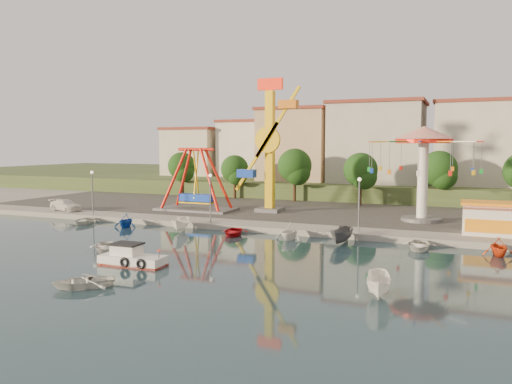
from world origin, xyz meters
The scene contains 34 objects.
ground centered at (0.00, 0.00, 0.00)m, with size 200.00×200.00×0.00m, color #122733.
quay_deck centered at (0.00, 62.00, 0.30)m, with size 200.00×100.00×0.60m, color #9E998E.
asphalt_pad centered at (0.00, 30.00, 0.60)m, with size 90.00×28.00×0.01m, color #4C4944.
hill_terrace centered at (0.00, 67.00, 1.50)m, with size 200.00×60.00×3.00m, color #384C26.
pirate_ship_ride centered at (-14.40, 21.24, 4.39)m, with size 10.00×5.00×8.00m.
kamikaze_tower centered at (-4.92, 23.31, 8.52)m, with size 5.85×3.10×16.50m.
wave_swinger centered at (13.00, 22.75, 8.20)m, with size 11.60×11.60×10.40m.
booth_left centered at (19.67, 16.49, 2.16)m, with size 5.40×3.78×3.08m.
lamp_post_0 centered at (-24.00, 13.00, 3.10)m, with size 0.14×0.14×5.00m, color #59595E.
lamp_post_1 centered at (-8.00, 13.00, 3.10)m, with size 0.14×0.14×5.00m, color #59595E.
lamp_post_2 centered at (8.00, 13.00, 3.10)m, with size 0.14×0.14×5.00m, color #59595E.
tree_0 centered at (-26.00, 36.98, 5.47)m, with size 4.60×4.60×7.19m.
tree_1 centered at (-16.00, 36.24, 5.20)m, with size 4.35×4.35×6.80m.
tree_2 centered at (-6.00, 35.81, 5.92)m, with size 5.02×5.02×7.85m.
tree_3 centered at (4.00, 34.36, 5.55)m, with size 4.68×4.68×7.32m.
tree_4 centered at (14.00, 37.35, 5.75)m, with size 4.86×4.86×7.60m.
building_0 centered at (-33.37, 46.06, 8.93)m, with size 9.26×9.53×11.87m, color beige.
building_1 centered at (-21.33, 51.38, 7.32)m, with size 12.33×9.01×8.63m, color silver.
building_2 centered at (-8.19, 51.96, 8.62)m, with size 11.95×9.28×11.23m, color tan.
building_3 centered at (5.60, 48.80, 7.60)m, with size 12.59×10.50×9.20m, color beige.
building_4 centered at (19.07, 52.20, 7.62)m, with size 10.75×9.23×9.24m, color beige.
cabin_motorboat centered at (-5.59, -4.22, 0.47)m, with size 5.07×2.15×1.76m.
rowboat_a centered at (-10.63, -1.07, 0.39)m, with size 2.69×3.77×0.78m, color silver.
rowboat_b centered at (-4.76, -10.26, 0.39)m, with size 2.71×3.79×0.79m, color silver.
skiff centered at (12.75, -5.05, 0.73)m, with size 1.42×3.76×1.45m, color white.
van centered at (-29.59, 14.46, 1.31)m, with size 1.98×4.88×1.42m, color white.
moored_boat_0 centered at (-22.59, 9.80, 0.39)m, with size 2.66×3.73×0.77m, color beige.
moored_boat_1 centered at (-16.78, 9.80, 0.76)m, with size 2.48×2.87×1.51m, color #1445AF.
moored_boat_2 centered at (-9.79, 9.80, 0.75)m, with size 1.46×3.87×1.50m, color white.
moored_boat_3 centered at (-3.82, 9.80, 0.38)m, with size 2.64×3.70×0.77m, color #A80D14.
moored_boat_4 centered at (2.09, 9.80, 0.81)m, with size 2.66×3.08×1.63m, color white.
moored_boat_5 centered at (7.12, 9.80, 0.78)m, with size 1.51×4.02×1.55m, color #505054.
moored_boat_6 centered at (13.81, 9.80, 0.41)m, with size 2.85×4.00×0.83m, color white.
moored_boat_7 centered at (19.96, 9.80, 0.77)m, with size 2.53×2.93×1.54m, color #E84314.
Camera 1 is at (17.13, -34.41, 8.96)m, focal length 35.00 mm.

